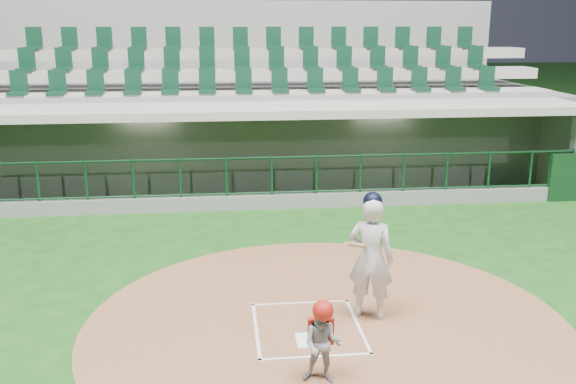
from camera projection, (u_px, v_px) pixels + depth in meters
ground at (305, 319)px, 9.66m from camera, size 120.00×120.00×0.00m
dirt_circle at (327, 324)px, 9.50m from camera, size 7.20×7.20×0.01m
home_plate at (311, 340)px, 8.98m from camera, size 0.43×0.43×0.02m
batter_box_chalk at (307, 327)px, 9.37m from camera, size 1.55×1.80×0.01m
dugout_structure at (272, 154)px, 16.95m from camera, size 16.40×3.70×3.00m
seating_deck at (258, 119)px, 19.77m from camera, size 17.00×6.72×5.15m
batter at (371, 256)px, 9.48m from camera, size 0.94×0.99×1.96m
catcher at (322, 341)px, 7.85m from camera, size 0.57×0.50×1.08m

